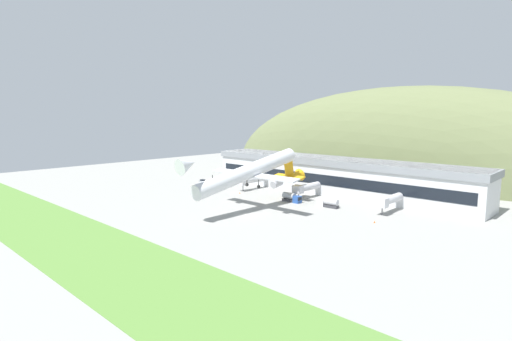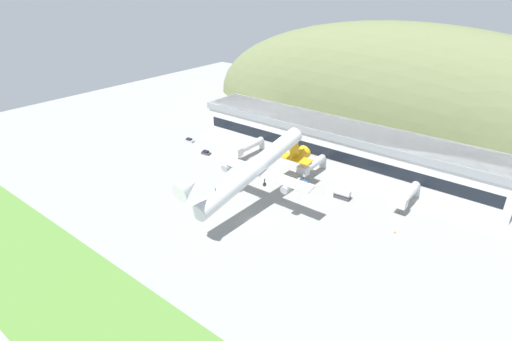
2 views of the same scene
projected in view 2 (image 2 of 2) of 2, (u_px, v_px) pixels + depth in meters
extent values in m
plane|color=gray|center=(254.00, 221.00, 109.53)|extent=(315.10, 315.10, 0.00)
cube|color=#568438|center=(101.00, 327.00, 76.49)|extent=(283.59, 24.59, 0.08)
ellipsoid|color=#667047|center=(399.00, 125.00, 179.02)|extent=(208.67, 53.11, 87.71)
cube|color=silver|center=(339.00, 144.00, 141.01)|extent=(111.18, 16.41, 13.69)
cube|color=gray|center=(341.00, 129.00, 138.51)|extent=(112.38, 17.61, 2.40)
cube|color=black|center=(327.00, 153.00, 135.51)|extent=(106.73, 0.16, 3.83)
cylinder|color=silver|center=(250.00, 145.00, 147.23)|extent=(2.60, 14.30, 2.60)
cube|color=silver|center=(237.00, 151.00, 142.21)|extent=(3.38, 2.86, 2.86)
cylinder|color=slate|center=(238.00, 156.00, 143.44)|extent=(0.36, 0.36, 4.00)
cylinder|color=silver|center=(313.00, 164.00, 132.96)|extent=(2.60, 12.61, 2.60)
cube|color=silver|center=(303.00, 170.00, 128.53)|extent=(3.38, 2.86, 2.86)
cylinder|color=slate|center=(304.00, 175.00, 129.76)|extent=(0.36, 0.36, 4.00)
cylinder|color=silver|center=(409.00, 193.00, 115.12)|extent=(2.60, 12.69, 2.60)
cube|color=silver|center=(401.00, 202.00, 110.66)|extent=(3.38, 2.86, 2.86)
cylinder|color=slate|center=(400.00, 207.00, 111.90)|extent=(0.36, 0.36, 4.00)
cylinder|color=silver|center=(253.00, 169.00, 109.95)|extent=(4.75, 43.25, 12.48)
cone|color=silver|center=(187.00, 188.00, 91.31)|extent=(4.65, 5.98, 5.52)
cone|color=orange|center=(300.00, 156.00, 128.96)|extent=(4.65, 6.91, 5.69)
cube|color=orange|center=(294.00, 145.00, 124.03)|extent=(0.50, 5.84, 9.66)
cube|color=orange|center=(294.00, 158.00, 126.21)|extent=(12.34, 3.33, 0.96)
cube|color=silver|center=(257.00, 171.00, 111.98)|extent=(35.45, 3.62, 1.09)
cylinder|color=#9E9EA3|center=(228.00, 166.00, 118.17)|extent=(2.30, 3.96, 2.91)
cylinder|color=#9E9EA3|center=(287.00, 187.00, 106.32)|extent=(2.30, 3.96, 2.91)
cylinder|color=#2D2D2D|center=(250.00, 176.00, 114.50)|extent=(0.28, 0.28, 2.20)
cylinder|color=#2D2D2D|center=(250.00, 179.00, 114.98)|extent=(0.45, 1.10, 1.10)
cylinder|color=#2D2D2D|center=(265.00, 181.00, 111.59)|extent=(0.28, 0.28, 2.20)
cylinder|color=#2D2D2D|center=(265.00, 185.00, 112.07)|extent=(0.45, 1.10, 1.10)
cylinder|color=#2D2D2D|center=(215.00, 191.00, 99.69)|extent=(0.22, 0.22, 1.98)
cylinder|color=#2D2D2D|center=(216.00, 195.00, 100.13)|extent=(0.30, 0.82, 0.82)
cube|color=#999EA3|center=(190.00, 141.00, 160.91)|extent=(4.10, 2.01, 0.79)
cube|color=black|center=(189.00, 139.00, 160.70)|extent=(2.29, 1.63, 0.64)
cube|color=#333338|center=(206.00, 153.00, 149.65)|extent=(3.96, 1.94, 0.80)
cube|color=black|center=(206.00, 151.00, 149.42)|extent=(2.22, 1.56, 0.66)
cube|color=silver|center=(331.00, 191.00, 121.69)|extent=(2.46, 2.36, 2.52)
cube|color=black|center=(328.00, 189.00, 122.10)|extent=(0.21, 1.87, 1.11)
cube|color=#38383D|center=(342.00, 197.00, 120.21)|extent=(5.05, 2.31, 0.90)
cylinder|color=#B7B7BC|center=(343.00, 193.00, 119.55)|extent=(4.81, 2.41, 2.09)
cube|color=#264C99|center=(303.00, 185.00, 125.49)|extent=(2.38, 2.46, 2.41)
cube|color=black|center=(307.00, 185.00, 124.62)|extent=(0.13, 2.04, 1.06)
cube|color=#38383D|center=(294.00, 184.00, 127.91)|extent=(4.99, 2.28, 0.90)
cylinder|color=#999EA3|center=(294.00, 179.00, 127.21)|extent=(4.75, 2.40, 2.28)
cube|color=orange|center=(236.00, 167.00, 139.72)|extent=(0.52, 0.52, 0.03)
cone|color=orange|center=(236.00, 167.00, 139.59)|extent=(0.40, 0.40, 0.55)
cube|color=orange|center=(395.00, 233.00, 104.32)|extent=(0.52, 0.52, 0.03)
cone|color=orange|center=(395.00, 232.00, 104.19)|extent=(0.40, 0.40, 0.55)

